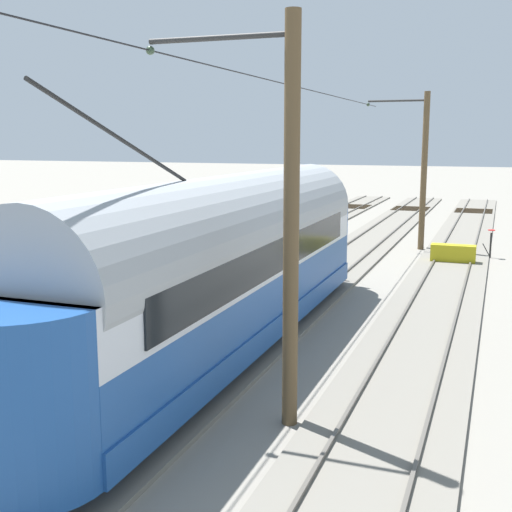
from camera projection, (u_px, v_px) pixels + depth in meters
name	position (u px, v px, depth m)	size (l,w,h in m)	color
ground_plane	(275.00, 314.00, 19.48)	(220.00, 220.00, 0.00)	gray
track_streetcar_siding	(427.00, 324.00, 18.26)	(2.80, 80.00, 0.18)	slate
track_adjacent_siding	(278.00, 310.00, 19.76)	(2.80, 80.00, 0.18)	slate
track_third_siding	(151.00, 298.00, 21.26)	(2.80, 80.00, 0.18)	slate
vintage_streetcar	(228.00, 260.00, 15.80)	(2.65, 17.19, 5.80)	#1E4C93
catenary_pole_foreground	(422.00, 168.00, 30.29)	(2.91, 0.28, 7.26)	brown
catenary_pole_mid_near	(287.00, 218.00, 11.40)	(2.91, 0.28, 7.26)	brown
overhead_wire_run	(172.00, 55.00, 12.46)	(2.70, 44.95, 0.18)	black
switch_stand	(490.00, 242.00, 28.63)	(0.50, 0.30, 1.24)	black
track_end_bumper	(453.00, 254.00, 27.29)	(1.80, 0.60, 0.80)	#B2A519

